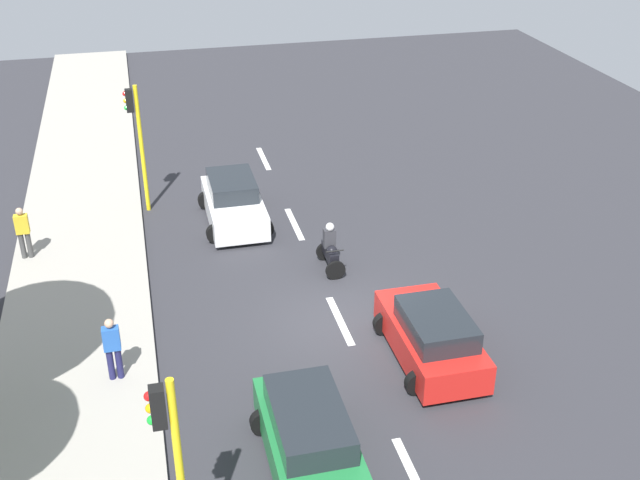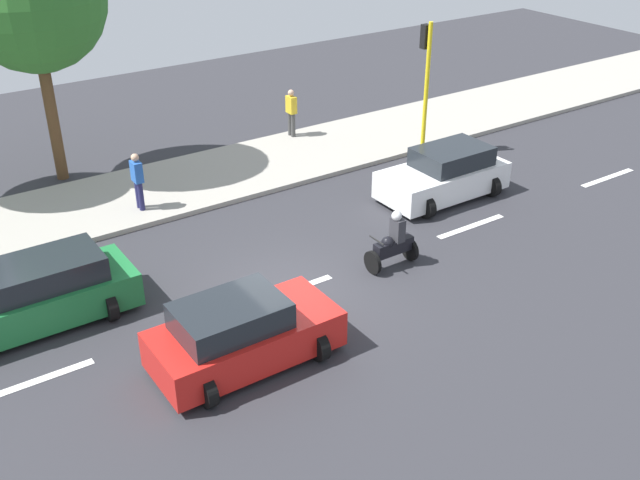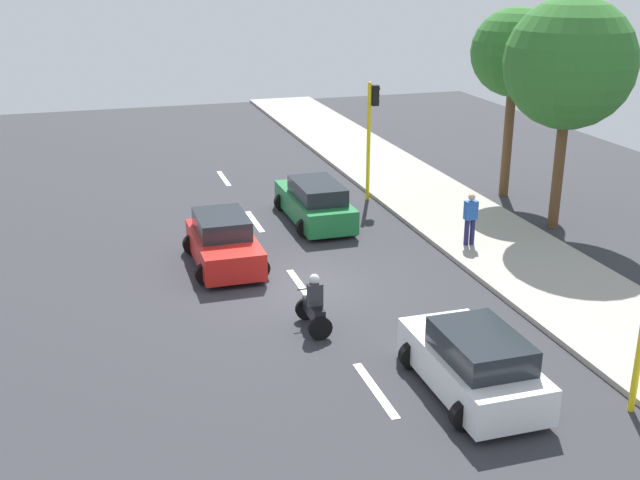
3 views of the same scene
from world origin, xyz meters
name	(u,v)px [view 2 (image 2 of 3)]	position (x,y,z in m)	size (l,w,h in m)	color
ground_plane	(289,293)	(0.00, 0.00, -0.05)	(40.00, 60.00, 0.10)	#2D2D33
sidewalk	(169,188)	(7.00, 0.00, 0.07)	(4.00, 60.00, 0.15)	#9E998E
lane_stripe_far_north	(608,178)	(0.00, -12.00, 0.01)	(0.20, 2.40, 0.01)	white
lane_stripe_north	(471,226)	(0.00, -6.00, 0.01)	(0.20, 2.40, 0.01)	white
lane_stripe_mid	(289,291)	(0.00, 0.00, 0.01)	(0.20, 2.40, 0.01)	white
lane_stripe_south	(35,382)	(0.00, 6.00, 0.01)	(0.20, 2.40, 0.01)	white
car_white	(444,175)	(1.94, -6.70, 0.71)	(2.21, 3.93, 1.52)	white
car_green	(33,296)	(2.03, 5.35, 0.71)	(2.16, 4.59, 1.52)	#1E7238
car_red	(242,334)	(-1.78, 2.22, 0.71)	(2.18, 3.87, 1.52)	red
motorcycle	(393,244)	(-0.44, -2.81, 0.64)	(0.60, 1.30, 1.53)	black
pedestrian_near_signal	(138,180)	(5.96, 1.30, 1.06)	(0.40, 0.24, 1.69)	#1E1E4C
pedestrian_by_tree	(291,111)	(8.55, -5.46, 1.06)	(0.40, 0.24, 1.69)	#3F3F3F
traffic_light_midblock	(426,71)	(4.85, -8.31, 2.93)	(0.49, 0.24, 4.50)	yellow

